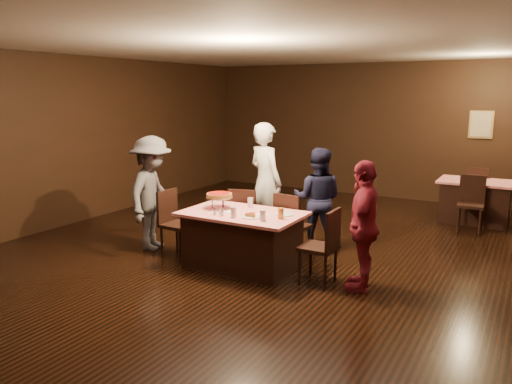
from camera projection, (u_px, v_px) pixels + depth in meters
room at (272, 108)px, 6.89m from camera, size 10.00×10.04×3.02m
main_table at (242, 240)px, 6.74m from camera, size 1.60×1.00×0.77m
back_table at (475, 201)px, 9.12m from camera, size 1.30×0.90×0.77m
chair_far_left at (245, 218)px, 7.55m from camera, size 0.51×0.51×0.95m
chair_far_right at (293, 225)px, 7.17m from camera, size 0.47×0.47×0.95m
chair_end_left at (178, 223)px, 7.25m from camera, size 0.43×0.43×0.95m
chair_end_right at (318, 246)px, 6.19m from camera, size 0.42×0.42×0.95m
chair_back_near at (471, 204)px, 8.51m from camera, size 0.45×0.45×0.95m
chair_back_far at (479, 191)px, 9.61m from camera, size 0.49×0.49×0.95m
diner_white_jacket at (265, 182)px, 7.92m from camera, size 0.82×0.70×1.89m
diner_navy_hoodie at (318, 199)px, 7.48m from camera, size 0.86×0.74×1.55m
diner_grey_knit at (152, 193)px, 7.48m from camera, size 0.90×1.24×1.72m
diner_red_shirt at (364, 226)px, 5.92m from camera, size 0.56×0.98×1.58m
pizza_stand at (219, 195)px, 6.86m from camera, size 0.38×0.38×0.22m
plate_with_slice at (252, 216)px, 6.38m from camera, size 0.25×0.25×0.06m
plate_empty at (284, 214)px, 6.52m from camera, size 0.25×0.25×0.01m
glass_front_left at (233, 212)px, 6.37m from camera, size 0.08×0.08×0.14m
glass_front_right at (263, 215)px, 6.22m from camera, size 0.08×0.08×0.14m
glass_amber at (281, 213)px, 6.31m from camera, size 0.08×0.08×0.14m
glass_back at (250, 203)px, 6.93m from camera, size 0.08×0.08×0.14m
condiments at (219, 212)px, 6.50m from camera, size 0.17×0.10×0.09m
napkin_center at (262, 215)px, 6.52m from camera, size 0.19×0.19×0.01m
napkin_left at (231, 212)px, 6.69m from camera, size 0.21×0.21×0.01m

